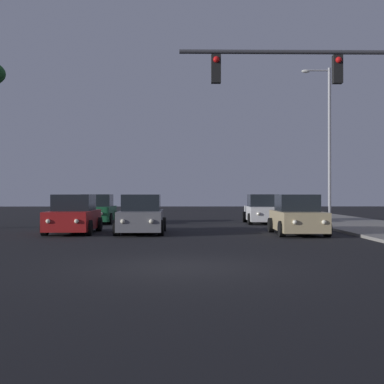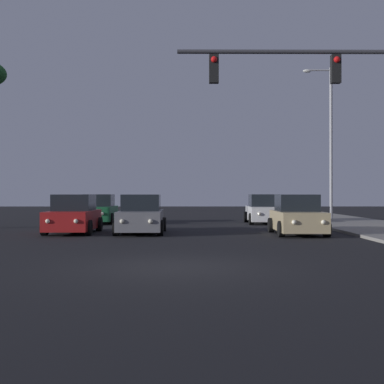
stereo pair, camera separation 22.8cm
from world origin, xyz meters
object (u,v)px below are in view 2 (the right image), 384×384
object	(u,v)px
car_green	(99,210)
car_tan	(297,216)
car_red	(74,216)
car_grey	(141,216)
traffic_light_mast	(350,98)
street_lamp	(329,136)
car_white	(264,210)

from	to	relation	value
car_green	car_tan	bearing A→B (deg)	137.07
car_green	car_red	distance (m)	7.90
car_grey	car_tan	size ratio (longest dim) A/B	1.00
car_grey	traffic_light_mast	bearing A→B (deg)	138.31
car_tan	street_lamp	distance (m)	10.53
car_tan	car_green	bearing A→B (deg)	-40.22
car_tan	traffic_light_mast	xyz separation A→B (m)	(0.56, -5.47, 3.99)
car_red	traffic_light_mast	world-z (taller)	traffic_light_mast
car_grey	car_red	xyz separation A→B (m)	(-2.95, 0.14, 0.00)
car_green	car_red	xyz separation A→B (m)	(0.24, -7.90, 0.00)
car_white	traffic_light_mast	world-z (taller)	traffic_light_mast
traffic_light_mast	street_lamp	xyz separation A→B (m)	(3.10, 14.33, 0.36)
car_tan	car_grey	bearing A→B (deg)	-4.50
car_green	street_lamp	bearing A→B (deg)	179.32
car_green	car_red	size ratio (longest dim) A/B	1.00
traffic_light_mast	car_tan	bearing A→B (deg)	95.84
car_white	traffic_light_mast	xyz separation A→B (m)	(0.75, -13.96, 3.99)
street_lamp	car_grey	bearing A→B (deg)	-141.51
car_tan	car_white	world-z (taller)	same
traffic_light_mast	car_green	bearing A→B (deg)	126.12
car_tan	traffic_light_mast	world-z (taller)	traffic_light_mast
car_white	car_red	size ratio (longest dim) A/B	1.00
car_grey	car_red	bearing A→B (deg)	-3.71
traffic_light_mast	street_lamp	bearing A→B (deg)	77.78
car_grey	car_white	bearing A→B (deg)	-130.49
car_grey	car_white	world-z (taller)	same
car_tan	car_red	bearing A→B (deg)	-3.49
car_white	car_red	world-z (taller)	same
car_green	street_lamp	distance (m)	14.15
car_tan	car_red	world-z (taller)	same
car_tan	street_lamp	world-z (taller)	street_lamp
car_green	traffic_light_mast	xyz separation A→B (m)	(10.36, -14.20, 3.99)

